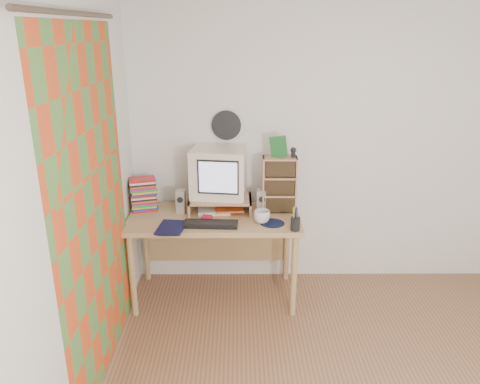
{
  "coord_description": "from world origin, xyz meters",
  "views": [
    {
      "loc": [
        -0.83,
        -2.18,
        2.21
      ],
      "look_at": [
        -0.82,
        1.33,
        0.97
      ],
      "focal_mm": 35.0,
      "sensor_mm": 36.0,
      "label": 1
    }
  ],
  "objects_px": {
    "keyboard": "(211,224)",
    "mug": "(262,217)",
    "desk": "(215,228)",
    "dvd_stack": "(144,193)",
    "crt_monitor": "(219,173)",
    "diary": "(158,226)",
    "cd_rack": "(279,185)"
  },
  "relations": [
    {
      "from": "dvd_stack",
      "to": "mug",
      "type": "height_order",
      "value": "dvd_stack"
    },
    {
      "from": "dvd_stack",
      "to": "diary",
      "type": "height_order",
      "value": "dvd_stack"
    },
    {
      "from": "dvd_stack",
      "to": "mug",
      "type": "relative_size",
      "value": 2.26
    },
    {
      "from": "desk",
      "to": "diary",
      "type": "bearing_deg",
      "value": -142.09
    },
    {
      "from": "diary",
      "to": "crt_monitor",
      "type": "bearing_deg",
      "value": 48.81
    },
    {
      "from": "crt_monitor",
      "to": "dvd_stack",
      "type": "height_order",
      "value": "crt_monitor"
    },
    {
      "from": "diary",
      "to": "mug",
      "type": "bearing_deg",
      "value": 14.62
    },
    {
      "from": "keyboard",
      "to": "dvd_stack",
      "type": "height_order",
      "value": "dvd_stack"
    },
    {
      "from": "crt_monitor",
      "to": "dvd_stack",
      "type": "relative_size",
      "value": 1.45
    },
    {
      "from": "keyboard",
      "to": "mug",
      "type": "distance_m",
      "value": 0.41
    },
    {
      "from": "dvd_stack",
      "to": "mug",
      "type": "bearing_deg",
      "value": -32.32
    },
    {
      "from": "keyboard",
      "to": "dvd_stack",
      "type": "distance_m",
      "value": 0.69
    },
    {
      "from": "desk",
      "to": "dvd_stack",
      "type": "distance_m",
      "value": 0.66
    },
    {
      "from": "cd_rack",
      "to": "diary",
      "type": "relative_size",
      "value": 1.91
    },
    {
      "from": "crt_monitor",
      "to": "keyboard",
      "type": "height_order",
      "value": "crt_monitor"
    },
    {
      "from": "desk",
      "to": "crt_monitor",
      "type": "xyz_separation_m",
      "value": [
        0.04,
        0.09,
        0.46
      ]
    },
    {
      "from": "desk",
      "to": "mug",
      "type": "height_order",
      "value": "mug"
    },
    {
      "from": "keyboard",
      "to": "cd_rack",
      "type": "relative_size",
      "value": 0.9
    },
    {
      "from": "diary",
      "to": "dvd_stack",
      "type": "bearing_deg",
      "value": 121.27
    },
    {
      "from": "cd_rack",
      "to": "crt_monitor",
      "type": "bearing_deg",
      "value": 175.18
    },
    {
      "from": "desk",
      "to": "mug",
      "type": "bearing_deg",
      "value": -28.79
    },
    {
      "from": "keyboard",
      "to": "mug",
      "type": "bearing_deg",
      "value": 11.81
    },
    {
      "from": "desk",
      "to": "dvd_stack",
      "type": "height_order",
      "value": "dvd_stack"
    },
    {
      "from": "crt_monitor",
      "to": "desk",
      "type": "bearing_deg",
      "value": -106.41
    },
    {
      "from": "desk",
      "to": "keyboard",
      "type": "height_order",
      "value": "keyboard"
    },
    {
      "from": "keyboard",
      "to": "crt_monitor",
      "type": "bearing_deg",
      "value": 84.57
    },
    {
      "from": "keyboard",
      "to": "diary",
      "type": "height_order",
      "value": "diary"
    },
    {
      "from": "crt_monitor",
      "to": "mug",
      "type": "bearing_deg",
      "value": -33.03
    },
    {
      "from": "dvd_stack",
      "to": "mug",
      "type": "distance_m",
      "value": 1.02
    },
    {
      "from": "crt_monitor",
      "to": "diary",
      "type": "relative_size",
      "value": 1.74
    },
    {
      "from": "dvd_stack",
      "to": "mug",
      "type": "xyz_separation_m",
      "value": [
        0.98,
        -0.29,
        -0.1
      ]
    },
    {
      "from": "keyboard",
      "to": "dvd_stack",
      "type": "bearing_deg",
      "value": 152.36
    }
  ]
}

